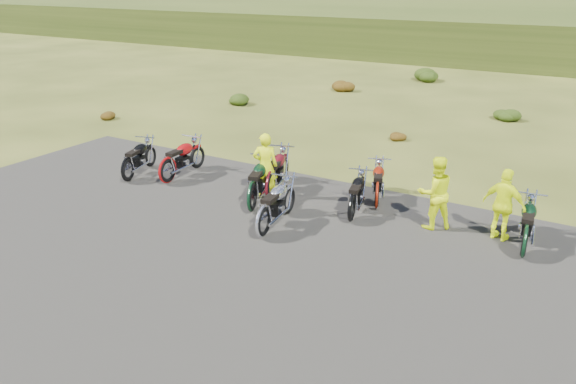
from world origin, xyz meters
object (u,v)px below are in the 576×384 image
Objects in this scene: motorcycle_0 at (129,182)px; motorcycle_7 at (522,258)px; motorcycle_3 at (264,237)px; person_middle at (265,167)px.

motorcycle_7 is (10.89, 0.90, 0.00)m from motorcycle_0.
person_middle reaches higher than motorcycle_3.
motorcycle_3 reaches higher than motorcycle_7.
motorcycle_0 is 5.63m from motorcycle_3.
person_middle is at bearing 24.26° from motorcycle_3.
motorcycle_3 reaches higher than motorcycle_0.
motorcycle_0 is 0.99× the size of motorcycle_7.
motorcycle_7 is at bearing -76.86° from motorcycle_3.
motorcycle_0 is at bearing 70.90° from motorcycle_3.
motorcycle_7 is at bearing -101.04° from motorcycle_0.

